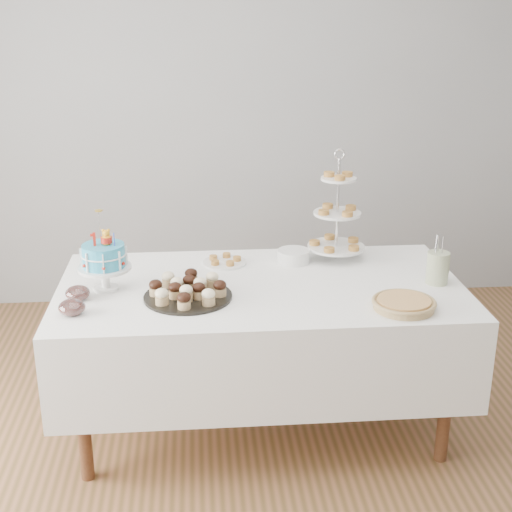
{
  "coord_description": "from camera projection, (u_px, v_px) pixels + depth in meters",
  "views": [
    {
      "loc": [
        -0.29,
        -2.83,
        2.04
      ],
      "look_at": [
        -0.02,
        0.3,
        0.91
      ],
      "focal_mm": 50.0,
      "sensor_mm": 36.0,
      "label": 1
    }
  ],
  "objects": [
    {
      "name": "birthday_cake",
      "position": [
        105.0,
        269.0,
        3.3
      ],
      "size": [
        0.25,
        0.25,
        0.38
      ],
      "rotation": [
        0.0,
        0.0,
        0.09
      ],
      "color": "white",
      "rests_on": "table"
    },
    {
      "name": "floor",
      "position": [
        266.0,
        459.0,
        3.37
      ],
      "size": [
        5.0,
        5.0,
        0.0
      ],
      "primitive_type": "plane",
      "color": "brown",
      "rests_on": "ground"
    },
    {
      "name": "pastry_plate",
      "position": [
        224.0,
        261.0,
        3.66
      ],
      "size": [
        0.22,
        0.22,
        0.03
      ],
      "color": "white",
      "rests_on": "table"
    },
    {
      "name": "walls",
      "position": [
        268.0,
        180.0,
        2.91
      ],
      "size": [
        5.04,
        4.04,
        2.7
      ],
      "color": "gray",
      "rests_on": "floor"
    },
    {
      "name": "jam_bowl_a",
      "position": [
        72.0,
        307.0,
        3.06
      ],
      "size": [
        0.12,
        0.12,
        0.07
      ],
      "color": "silver",
      "rests_on": "table"
    },
    {
      "name": "jam_bowl_b",
      "position": [
        78.0,
        293.0,
        3.21
      ],
      "size": [
        0.11,
        0.11,
        0.07
      ],
      "color": "silver",
      "rests_on": "table"
    },
    {
      "name": "utensil_pitcher",
      "position": [
        438.0,
        266.0,
        3.38
      ],
      "size": [
        0.11,
        0.11,
        0.24
      ],
      "rotation": [
        0.0,
        0.0,
        0.1
      ],
      "color": "beige",
      "rests_on": "table"
    },
    {
      "name": "tiered_stand",
      "position": [
        337.0,
        214.0,
        3.66
      ],
      "size": [
        0.3,
        0.3,
        0.58
      ],
      "color": "silver",
      "rests_on": "table"
    },
    {
      "name": "plate_stack",
      "position": [
        294.0,
        256.0,
        3.67
      ],
      "size": [
        0.17,
        0.17,
        0.07
      ],
      "color": "white",
      "rests_on": "table"
    },
    {
      "name": "cupcake_tray",
      "position": [
        188.0,
        289.0,
        3.22
      ],
      "size": [
        0.4,
        0.4,
        0.09
      ],
      "color": "black",
      "rests_on": "table"
    },
    {
      "name": "pie",
      "position": [
        404.0,
        303.0,
        3.11
      ],
      "size": [
        0.28,
        0.28,
        0.04
      ],
      "color": "tan",
      "rests_on": "table"
    },
    {
      "name": "table",
      "position": [
        261.0,
        328.0,
        3.47
      ],
      "size": [
        1.92,
        1.02,
        0.77
      ],
      "color": "white",
      "rests_on": "floor"
    }
  ]
}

